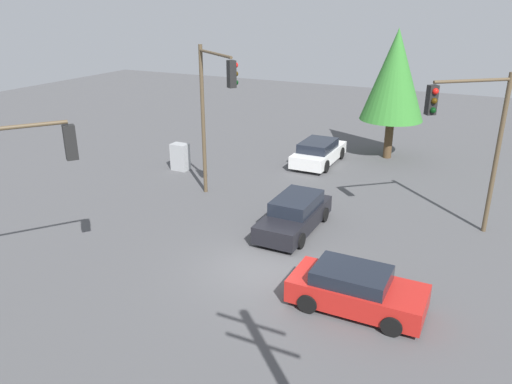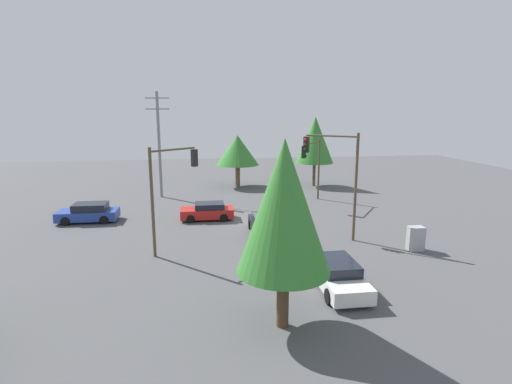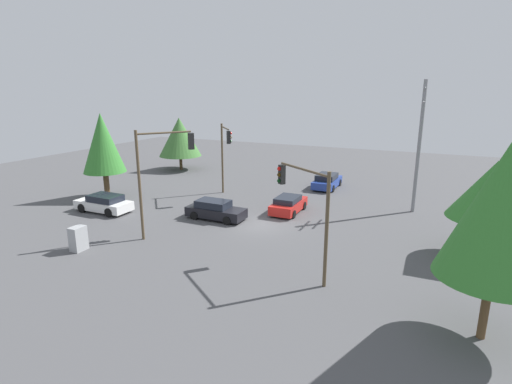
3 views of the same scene
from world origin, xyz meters
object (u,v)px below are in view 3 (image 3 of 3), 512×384
Objects in this scene: sedan_dark at (215,210)px; sedan_blue at (327,181)px; traffic_signal_main at (160,165)px; traffic_signal_cross at (225,148)px; sedan_white at (104,203)px; traffic_signal_aux at (306,200)px; electrical_cabinet at (78,239)px; sedan_red at (288,204)px.

sedan_blue is at bearing 158.71° from sedan_dark.
traffic_signal_main reaches higher than traffic_signal_cross.
sedan_blue is at bearing -42.75° from sedan_white.
traffic_signal_aux is at bearing 56.55° from sedan_dark.
traffic_signal_cross is at bearing -7.30° from electrical_cabinet.
traffic_signal_cross is (-6.77, 7.47, 3.64)m from sedan_blue.
traffic_signal_cross reaches higher than electrical_cabinet.
electrical_cabinet is (-12.38, 8.72, 0.10)m from sedan_red.
sedan_dark is 0.98× the size of sedan_white.
sedan_blue is at bearing -42.49° from traffic_signal_aux.
traffic_signal_main is 1.22× the size of traffic_signal_aux.
sedan_dark reaches higher than sedan_white.
sedan_red is at bearing -65.79° from sedan_white.
traffic_signal_main is at bearing -33.48° from traffic_signal_cross.
sedan_dark is at bearing -26.86° from electrical_cabinet.
sedan_dark is at bearing -139.08° from sedan_red.
sedan_dark is 3.00× the size of electrical_cabinet.
traffic_signal_cross reaches higher than sedan_white.
traffic_signal_cross is 1.11× the size of traffic_signal_aux.
traffic_signal_main is (-17.28, 6.26, 4.05)m from sedan_blue.
sedan_white is 18.29m from traffic_signal_aux.
traffic_signal_main is at bearing -107.30° from sedan_white.
sedan_white is at bearing -132.75° from sedan_blue.
traffic_signal_main is (-2.35, -7.54, 4.06)m from sedan_white.
electrical_cabinet is (-2.80, 13.15, -3.23)m from traffic_signal_aux.
traffic_signal_main is 4.73× the size of electrical_cabinet.
electrical_cabinet is at bearing -47.35° from traffic_signal_cross.
sedan_red is 11.07m from traffic_signal_aux.
sedan_blue is 9.03m from sedan_red.
electrical_cabinet is at bearing -145.36° from sedan_white.
sedan_red is at bearing 3.20° from traffic_signal_main.
sedan_blue is 0.98× the size of sedan_white.
sedan_red is 2.74× the size of electrical_cabinet.
sedan_white is 8.88m from traffic_signal_main.
electrical_cabinet reaches higher than sedan_blue.
sedan_white is (-2.15, 8.82, 0.00)m from sedan_dark.
traffic_signal_aux is (-5.81, -8.79, 3.30)m from sedan_dark.
traffic_signal_aux reaches higher than sedan_dark.
sedan_white reaches higher than sedan_red.
traffic_signal_main is at bearing -124.25° from sedan_red.
traffic_signal_cross reaches higher than traffic_signal_aux.
sedan_dark is 11.04m from traffic_signal_aux.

